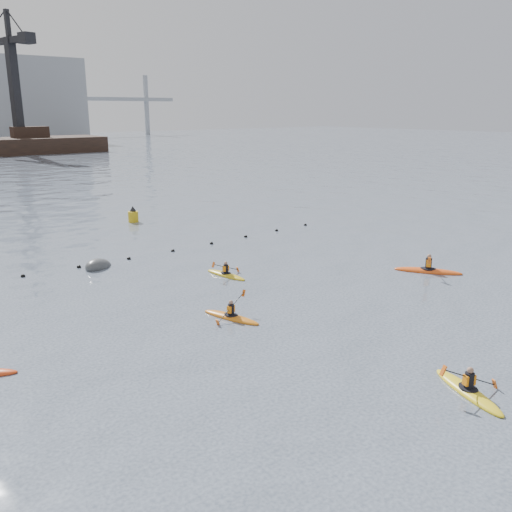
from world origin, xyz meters
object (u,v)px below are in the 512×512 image
object	(u,v)px
kayaker_1	(468,390)
kayaker_4	(428,270)
nav_buoy	(133,216)
kayaker_0	(231,316)
kayaker_3	(226,274)
mooring_buoy	(99,267)

from	to	relation	value
kayaker_1	kayaker_4	bearing A→B (deg)	60.69
nav_buoy	kayaker_0	bearing A→B (deg)	-105.77
kayaker_0	kayaker_1	world-z (taller)	kayaker_1
kayaker_3	mooring_buoy	bearing A→B (deg)	120.04
nav_buoy	kayaker_3	bearing A→B (deg)	-99.24
kayaker_3	kayaker_4	size ratio (longest dim) A/B	0.84
kayaker_0	kayaker_3	xyz separation A→B (m)	(3.41, 5.15, -0.00)
kayaker_1	kayaker_4	world-z (taller)	kayaker_4
kayaker_4	nav_buoy	distance (m)	23.64
kayaker_4	nav_buoy	size ratio (longest dim) A/B	2.34
kayaker_3	mooring_buoy	world-z (taller)	kayaker_3
kayaker_4	mooring_buoy	bearing A→B (deg)	-75.99
kayaker_0	mooring_buoy	xyz separation A→B (m)	(-1.28, 11.02, -0.09)
kayaker_3	kayaker_4	distance (m)	11.12
mooring_buoy	kayaker_0	bearing A→B (deg)	-83.37
kayaker_4	kayaker_0	bearing A→B (deg)	-40.05
kayaker_0	mooring_buoy	world-z (taller)	kayaker_0
kayaker_1	nav_buoy	xyz separation A→B (m)	(3.96, 31.29, 0.35)
kayaker_4	kayaker_1	bearing A→B (deg)	5.16
kayaker_1	mooring_buoy	world-z (taller)	kayaker_1
kayaker_1	kayaker_3	bearing A→B (deg)	106.29
kayaker_3	nav_buoy	xyz separation A→B (m)	(2.66, 16.34, 0.36)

